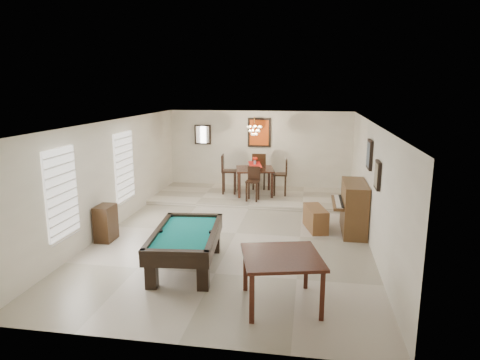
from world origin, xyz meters
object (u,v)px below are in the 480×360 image
(dining_chair_east, at_px, (280,177))
(dining_table, at_px, (255,179))
(flower_vase, at_px, (255,161))
(upright_piano, at_px, (348,207))
(square_table, at_px, (281,280))
(piano_bench, at_px, (315,218))
(dining_chair_south, at_px, (253,184))
(chandelier, at_px, (254,127))
(dining_chair_west, at_px, (229,174))
(apothecary_chest, at_px, (106,223))
(pool_table, at_px, (186,250))
(dining_chair_north, at_px, (259,171))

(dining_chair_east, bearing_deg, dining_table, -93.31)
(dining_table, relative_size, flower_vase, 4.56)
(upright_piano, bearing_deg, square_table, -109.23)
(piano_bench, relative_size, dining_chair_south, 1.00)
(dining_chair_south, height_order, chandelier, chandelier)
(flower_vase, distance_m, dining_chair_east, 0.92)
(upright_piano, height_order, piano_bench, upright_piano)
(dining_chair_west, bearing_deg, upright_piano, -135.50)
(dining_chair_south, bearing_deg, piano_bench, -42.25)
(dining_chair_west, distance_m, dining_chair_east, 1.57)
(square_table, xyz_separation_m, piano_bench, (0.56, 3.76, -0.14))
(upright_piano, height_order, dining_chair_west, dining_chair_west)
(dining_chair_west, distance_m, chandelier, 1.67)
(square_table, height_order, dining_chair_south, dining_chair_south)
(piano_bench, height_order, dining_chair_south, dining_chair_south)
(apothecary_chest, height_order, flower_vase, flower_vase)
(upright_piano, xyz_separation_m, dining_chair_east, (-1.79, 2.80, 0.08))
(pool_table, xyz_separation_m, dining_table, (0.59, 5.42, 0.23))
(dining_table, relative_size, dining_chair_north, 0.95)
(apothecary_chest, relative_size, dining_table, 0.72)
(upright_piano, relative_size, dining_chair_north, 1.22)
(apothecary_chest, distance_m, dining_chair_south, 4.48)
(piano_bench, height_order, dining_chair_east, dining_chair_east)
(square_table, height_order, dining_chair_west, dining_chair_west)
(dining_table, bearing_deg, apothecary_chest, -123.23)
(flower_vase, bearing_deg, dining_table, 0.00)
(dining_chair_south, bearing_deg, flower_vase, 98.28)
(square_table, height_order, apothecary_chest, square_table)
(flower_vase, distance_m, dining_chair_south, 0.97)
(upright_piano, xyz_separation_m, dining_chair_south, (-2.53, 1.99, 0.01))
(square_table, relative_size, dining_table, 1.06)
(pool_table, relative_size, dining_chair_north, 1.81)
(square_table, bearing_deg, chandelier, 101.36)
(dining_chair_south, relative_size, dining_chair_west, 0.81)
(pool_table, relative_size, dining_chair_east, 1.92)
(dining_table, xyz_separation_m, chandelier, (-0.01, -0.13, 1.62))
(piano_bench, bearing_deg, dining_chair_north, 117.35)
(piano_bench, bearing_deg, dining_table, 123.77)
(piano_bench, distance_m, dining_table, 3.31)
(upright_piano, distance_m, flower_vase, 3.83)
(chandelier, bearing_deg, dining_chair_east, 9.68)
(dining_table, bearing_deg, dining_chair_south, -86.85)
(dining_chair_south, bearing_deg, dining_chair_north, 95.23)
(chandelier, bearing_deg, dining_chair_south, -85.55)
(flower_vase, bearing_deg, piano_bench, -56.23)
(dining_table, distance_m, dining_chair_south, 0.80)
(upright_piano, xyz_separation_m, dining_chair_west, (-3.36, 2.76, 0.12))
(apothecary_chest, height_order, dining_chair_north, dining_chair_north)
(pool_table, relative_size, chandelier, 3.55)
(square_table, bearing_deg, dining_chair_east, 94.36)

